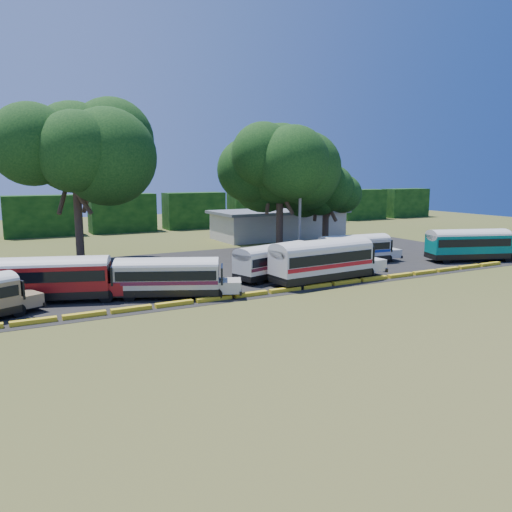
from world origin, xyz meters
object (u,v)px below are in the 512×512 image
bus_red (54,276)px  tree_west (74,148)px  bus_teal (470,243)px  bus_white_red (324,258)px  bus_cream_west (170,275)px

bus_red → tree_west: bearing=93.0°
bus_teal → bus_white_red: bearing=-156.9°
bus_cream_west → tree_west: bearing=126.9°
bus_red → bus_teal: 40.56m
bus_white_red → bus_teal: size_ratio=1.07×
bus_red → bus_white_red: bus_white_red is taller
tree_west → bus_red: bearing=-105.6°
bus_cream_west → bus_red: bearing=-176.1°
bus_cream_west → tree_west: (-3.73, 16.99, 9.85)m
bus_cream_west → bus_teal: bus_teal is taller
bus_white_red → bus_teal: bus_white_red is taller
bus_teal → tree_west: bearing=174.8°
bus_white_red → tree_west: (-16.86, 17.88, 9.49)m
tree_west → bus_white_red: bearing=-46.7°
bus_teal → tree_west: tree_west is taller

